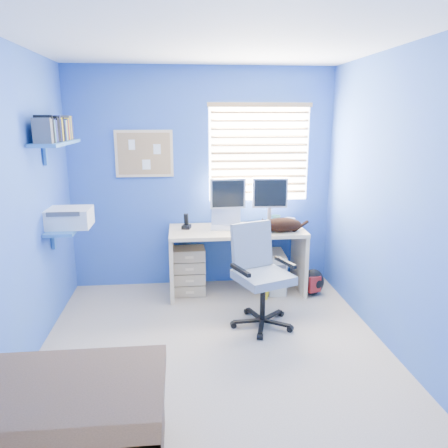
{
  "coord_description": "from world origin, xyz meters",
  "views": [
    {
      "loc": [
        -0.26,
        -3.39,
        1.95
      ],
      "look_at": [
        0.15,
        0.65,
        0.95
      ],
      "focal_mm": 35.0,
      "sensor_mm": 36.0,
      "label": 1
    }
  ],
  "objects": [
    {
      "name": "floor",
      "position": [
        0.0,
        0.0,
        0.0
      ],
      "size": [
        3.0,
        3.2,
        0.0
      ],
      "primitive_type": "cube",
      "color": "#BEAB94",
      "rests_on": "ground"
    },
    {
      "name": "ceiling",
      "position": [
        0.0,
        0.0,
        2.5
      ],
      "size": [
        3.0,
        3.2,
        0.0
      ],
      "primitive_type": "cube",
      "color": "white",
      "rests_on": "wall_back"
    },
    {
      "name": "wall_back",
      "position": [
        0.0,
        1.6,
        1.25
      ],
      "size": [
        3.0,
        0.01,
        2.5
      ],
      "primitive_type": "cube",
      "color": "#3A68B4",
      "rests_on": "ground"
    },
    {
      "name": "wall_front",
      "position": [
        0.0,
        -1.6,
        1.25
      ],
      "size": [
        3.0,
        0.01,
        2.5
      ],
      "primitive_type": "cube",
      "color": "#3A68B4",
      "rests_on": "ground"
    },
    {
      "name": "wall_left",
      "position": [
        -1.5,
        0.0,
        1.25
      ],
      "size": [
        0.01,
        3.2,
        2.5
      ],
      "primitive_type": "cube",
      "color": "#3A68B4",
      "rests_on": "ground"
    },
    {
      "name": "wall_right",
      "position": [
        1.5,
        0.0,
        1.25
      ],
      "size": [
        0.01,
        3.2,
        2.5
      ],
      "primitive_type": "cube",
      "color": "#3A68B4",
      "rests_on": "ground"
    },
    {
      "name": "desk",
      "position": [
        0.35,
        1.26,
        0.37
      ],
      "size": [
        1.49,
        0.65,
        0.74
      ],
      "primitive_type": "cube",
      "color": "#D7B67C",
      "rests_on": "floor"
    },
    {
      "name": "laptop",
      "position": [
        0.24,
        1.3,
        0.85
      ],
      "size": [
        0.36,
        0.3,
        0.22
      ],
      "primitive_type": "cube",
      "rotation": [
        0.0,
        0.0,
        -0.12
      ],
      "color": "silver",
      "rests_on": "desk"
    },
    {
      "name": "monitor_left",
      "position": [
        0.27,
        1.44,
        1.01
      ],
      "size": [
        0.41,
        0.14,
        0.54
      ],
      "primitive_type": "cube",
      "rotation": [
        0.0,
        0.0,
        0.06
      ],
      "color": "silver",
      "rests_on": "desk"
    },
    {
      "name": "monitor_right",
      "position": [
        0.75,
        1.43,
        1.01
      ],
      "size": [
        0.41,
        0.14,
        0.54
      ],
      "primitive_type": "cube",
      "rotation": [
        0.0,
        0.0,
        -0.06
      ],
      "color": "silver",
      "rests_on": "desk"
    },
    {
      "name": "phone",
      "position": [
        -0.2,
        1.33,
        0.82
      ],
      "size": [
        0.11,
        0.13,
        0.17
      ],
      "primitive_type": "cube",
      "rotation": [
        0.0,
        0.0,
        -0.25
      ],
      "color": "black",
      "rests_on": "desk"
    },
    {
      "name": "mug",
      "position": [
        0.84,
        1.45,
        0.79
      ],
      "size": [
        0.1,
        0.09,
        0.1
      ],
      "primitive_type": "imported",
      "color": "teal",
      "rests_on": "desk"
    },
    {
      "name": "cd_spindle",
      "position": [
        0.99,
        1.42,
        0.78
      ],
      "size": [
        0.13,
        0.13,
        0.07
      ],
      "primitive_type": "cylinder",
      "color": "silver",
      "rests_on": "desk"
    },
    {
      "name": "cat",
      "position": [
        0.83,
        1.09,
        0.82
      ],
      "size": [
        0.47,
        0.33,
        0.15
      ],
      "primitive_type": "ellipsoid",
      "rotation": [
        0.0,
        0.0,
        0.28
      ],
      "color": "black",
      "rests_on": "desk"
    },
    {
      "name": "tower_pc",
      "position": [
        0.8,
        1.26,
        0.23
      ],
      "size": [
        0.21,
        0.45,
        0.45
      ],
      "primitive_type": "cube",
      "rotation": [
        0.0,
        0.0,
        -0.05
      ],
      "color": "beige",
      "rests_on": "floor"
    },
    {
      "name": "drawer_boxes",
      "position": [
        -0.18,
        1.26,
        0.27
      ],
      "size": [
        0.35,
        0.28,
        0.54
      ],
      "primitive_type": "cube",
      "color": "tan",
      "rests_on": "floor"
    },
    {
      "name": "yellow_book",
      "position": [
        0.66,
        1.06,
        0.12
      ],
      "size": [
        0.03,
        0.17,
        0.24
      ],
      "primitive_type": "cube",
      "color": "yellow",
      "rests_on": "floor"
    },
    {
      "name": "backpack",
      "position": [
        1.2,
        1.08,
        0.15
      ],
      "size": [
        0.3,
        0.26,
        0.3
      ],
      "primitive_type": "ellipsoid",
      "rotation": [
        0.0,
        0.0,
        0.31
      ],
      "color": "black",
      "rests_on": "floor"
    },
    {
      "name": "bed_corner",
      "position": [
        -0.97,
        -1.31,
        0.28
      ],
      "size": [
        1.15,
        0.82,
        0.55
      ],
      "primitive_type": "cube",
      "color": "brown",
      "rests_on": "floor"
    },
    {
      "name": "office_chair",
      "position": [
        0.47,
        0.44,
        0.36
      ],
      "size": [
        0.73,
        0.73,
        0.97
      ],
      "color": "black",
      "rests_on": "floor"
    },
    {
      "name": "window_blinds",
      "position": [
        0.65,
        1.57,
        1.55
      ],
      "size": [
        1.15,
        0.05,
        1.1
      ],
      "color": "white",
      "rests_on": "ground"
    },
    {
      "name": "corkboard",
      "position": [
        -0.65,
        1.58,
        1.55
      ],
      "size": [
        0.64,
        0.02,
        0.52
      ],
      "color": "#D7B67C",
      "rests_on": "ground"
    },
    {
      "name": "wall_shelves",
      "position": [
        -1.35,
        0.75,
        1.43
      ],
      "size": [
        0.42,
        0.9,
        1.05
      ],
      "color": "#336FB2",
      "rests_on": "ground"
    }
  ]
}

